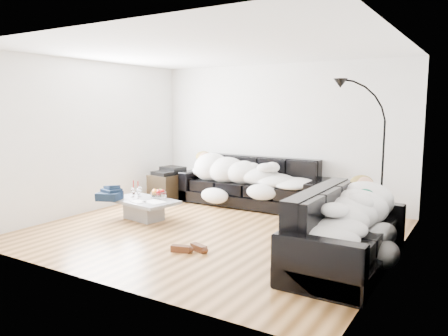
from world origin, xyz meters
The scene contains 24 objects.
ground centered at (0.00, 0.00, 0.00)m, with size 5.00×5.00×0.00m, color brown.
wall_back centered at (0.00, 2.25, 1.30)m, with size 5.00×0.02×2.60m, color silver.
wall_left centered at (-2.50, 0.00, 1.30)m, with size 0.02×4.50×2.60m, color silver.
wall_right centered at (2.50, 0.00, 1.30)m, with size 0.02×4.50×2.60m, color silver.
ceiling centered at (0.00, 0.00, 2.60)m, with size 5.00×5.00×0.00m, color white.
sofa_back centered at (-0.29, 1.76, 0.44)m, with size 2.70×0.93×0.88m, color black.
sofa_right centered at (2.07, -0.38, 0.43)m, with size 2.14×0.92×0.87m, color black.
sleeper_back centered at (-0.29, 1.71, 0.65)m, with size 2.28×0.79×0.46m, color white, non-canonical shape.
sleeper_right centered at (2.07, -0.38, 0.64)m, with size 1.84×0.78×0.45m, color white, non-canonical shape.
teal_cushion centered at (2.01, 0.29, 0.72)m, with size 0.36×0.30×0.20m, color #0D5D3F.
coffee_table centered at (-1.33, -0.03, 0.16)m, with size 1.13×0.66×0.33m, color #939699.
fruit_bowl centered at (-1.18, 0.17, 0.41)m, with size 0.26×0.26×0.16m, color white.
wine_glass_a centered at (-1.52, 0.09, 0.42)m, with size 0.07×0.07×0.17m, color white.
wine_glass_b centered at (-1.60, 0.01, 0.41)m, with size 0.07×0.07×0.16m, color white.
wine_glass_c centered at (-1.42, -0.06, 0.42)m, with size 0.07×0.07×0.17m, color white.
candle_left centered at (-1.76, 0.20, 0.45)m, with size 0.04×0.04×0.24m, color maroon.
candle_right centered at (-1.69, 0.24, 0.44)m, with size 0.04×0.04×0.22m, color maroon.
newspaper_a centered at (-1.04, -0.10, 0.34)m, with size 0.32×0.25×0.01m, color silver.
newspaper_b centered at (-1.27, -0.21, 0.34)m, with size 0.25×0.18×0.01m, color silver.
navy_jacket centered at (-1.76, -0.30, 0.51)m, with size 0.39×0.32×0.19m, color black, non-canonical shape.
shoes centered at (0.25, -0.95, 0.05)m, with size 0.42×0.30×0.09m, color #472311, non-canonical shape.
av_cabinet centered at (-1.90, 1.37, 0.26)m, with size 0.52×0.75×0.52m, color black.
stereo centered at (-1.90, 1.37, 0.58)m, with size 0.44×0.34×0.13m, color black.
floor_lamp centered at (2.06, 1.45, 0.99)m, with size 0.72×0.29×1.98m, color black, non-canonical shape.
Camera 1 is at (3.40, -5.25, 1.82)m, focal length 35.00 mm.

